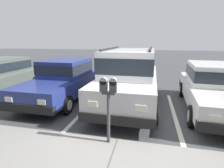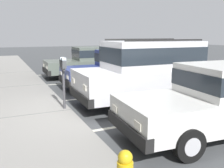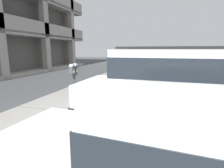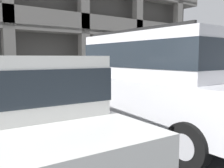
# 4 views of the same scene
# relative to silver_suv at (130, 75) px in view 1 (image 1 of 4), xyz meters

# --- Properties ---
(ground_plane) EXTENTS (80.00, 80.00, 0.10)m
(ground_plane) POSITION_rel_silver_suv_xyz_m (-0.07, 2.43, -1.14)
(ground_plane) COLOR #444749
(parking_stall_lines) EXTENTS (11.75, 4.80, 0.01)m
(parking_stall_lines) POSITION_rel_silver_suv_xyz_m (1.38, 1.03, -1.08)
(parking_stall_lines) COLOR silver
(parking_stall_lines) RESTS_ON ground_plane
(silver_suv) EXTENTS (2.06, 4.80, 2.03)m
(silver_suv) POSITION_rel_silver_suv_xyz_m (0.00, 0.00, 0.00)
(silver_suv) COLOR silver
(silver_suv) RESTS_ON ground_plane
(red_sedan) EXTENTS (2.03, 4.58, 1.54)m
(red_sedan) POSITION_rel_silver_suv_xyz_m (-2.79, -0.03, -0.27)
(red_sedan) COLOR silver
(red_sedan) RESTS_ON ground_plane
(dark_hatchback) EXTENTS (1.88, 4.50, 1.54)m
(dark_hatchback) POSITION_rel_silver_suv_xyz_m (2.62, -0.16, -0.27)
(dark_hatchback) COLOR navy
(dark_hatchback) RESTS_ON ground_plane
(parking_meter_near) EXTENTS (0.35, 0.12, 1.44)m
(parking_meter_near) POSITION_rel_silver_suv_xyz_m (0.10, 2.78, 0.11)
(parking_meter_near) COLOR #47474C
(parking_meter_near) RESTS_ON sidewalk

